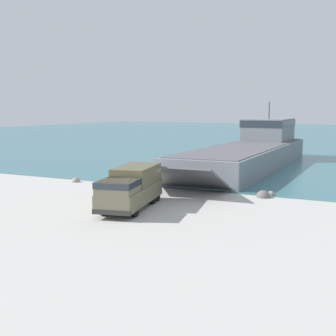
{
  "coord_description": "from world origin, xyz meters",
  "views": [
    {
      "loc": [
        17.95,
        -31.41,
        7.21
      ],
      "look_at": [
        0.62,
        2.72,
        2.3
      ],
      "focal_mm": 50.0,
      "sensor_mm": 36.0,
      "label": 1
    }
  ],
  "objects_px": {
    "soldier_on_ramp": "(100,193)",
    "cargo_crate": "(105,207)",
    "military_truck": "(131,187)",
    "landing_craft": "(252,149)"
  },
  "relations": [
    {
      "from": "cargo_crate",
      "to": "landing_craft",
      "type": "bearing_deg",
      "value": 87.89
    },
    {
      "from": "military_truck",
      "to": "cargo_crate",
      "type": "height_order",
      "value": "military_truck"
    },
    {
      "from": "soldier_on_ramp",
      "to": "cargo_crate",
      "type": "xyz_separation_m",
      "value": [
        1.47,
        -1.53,
        -0.62
      ]
    },
    {
      "from": "landing_craft",
      "to": "cargo_crate",
      "type": "xyz_separation_m",
      "value": [
        -1.15,
        -31.09,
        -1.66
      ]
    },
    {
      "from": "soldier_on_ramp",
      "to": "cargo_crate",
      "type": "height_order",
      "value": "soldier_on_ramp"
    },
    {
      "from": "landing_craft",
      "to": "military_truck",
      "type": "distance_m",
      "value": 29.22
    },
    {
      "from": "military_truck",
      "to": "soldier_on_ramp",
      "type": "xyz_separation_m",
      "value": [
        -2.49,
        -0.35,
        -0.57
      ]
    },
    {
      "from": "military_truck",
      "to": "cargo_crate",
      "type": "xyz_separation_m",
      "value": [
        -1.02,
        -1.88,
        -1.19
      ]
    },
    {
      "from": "military_truck",
      "to": "soldier_on_ramp",
      "type": "distance_m",
      "value": 2.58
    },
    {
      "from": "landing_craft",
      "to": "cargo_crate",
      "type": "bearing_deg",
      "value": -94.15
    }
  ]
}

